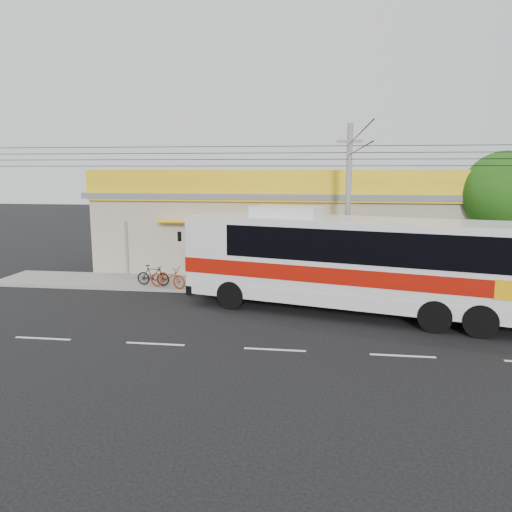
# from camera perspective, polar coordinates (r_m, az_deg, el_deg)

# --- Properties ---
(ground) EXTENTS (120.00, 120.00, 0.00)m
(ground) POSITION_cam_1_polar(r_m,az_deg,el_deg) (18.69, 2.92, -7.98)
(ground) COLOR black
(ground) RESTS_ON ground
(sidewalk) EXTENTS (30.00, 3.20, 0.15)m
(sidewalk) POSITION_cam_1_polar(r_m,az_deg,el_deg) (24.44, 4.12, -3.52)
(sidewalk) COLOR gray
(sidewalk) RESTS_ON ground
(lane_markings) EXTENTS (50.00, 0.12, 0.01)m
(lane_markings) POSITION_cam_1_polar(r_m,az_deg,el_deg) (16.34, 2.16, -10.66)
(lane_markings) COLOR silver
(lane_markings) RESTS_ON ground
(storefront_building) EXTENTS (22.60, 9.20, 5.70)m
(storefront_building) POSITION_cam_1_polar(r_m,az_deg,el_deg) (29.51, 4.85, 3.18)
(storefront_building) COLOR #AB9E89
(storefront_building) RESTS_ON ground
(coach_bus) EXTENTS (14.00, 6.25, 4.23)m
(coach_bus) POSITION_cam_1_polar(r_m,az_deg,el_deg) (20.10, 11.75, -0.26)
(coach_bus) COLOR silver
(coach_bus) RESTS_ON ground
(motorbike_red) EXTENTS (2.03, 1.18, 1.01)m
(motorbike_red) POSITION_cam_1_polar(r_m,az_deg,el_deg) (24.13, -10.05, -2.41)
(motorbike_red) COLOR maroon
(motorbike_red) RESTS_ON sidewalk
(motorbike_dark) EXTENTS (1.71, 0.63, 1.00)m
(motorbike_dark) POSITION_cam_1_polar(r_m,az_deg,el_deg) (24.73, -11.68, -2.17)
(motorbike_dark) COLOR black
(motorbike_dark) RESTS_ON sidewalk
(utility_pole) EXTENTS (34.00, 14.00, 7.71)m
(utility_pole) POSITION_cam_1_polar(r_m,az_deg,el_deg) (22.74, 10.64, 11.30)
(utility_pole) COLOR slate
(utility_pole) RESTS_ON ground
(tree_near) EXTENTS (3.99, 3.99, 6.61)m
(tree_near) POSITION_cam_1_polar(r_m,az_deg,el_deg) (26.71, 26.84, 6.13)
(tree_near) COLOR #362015
(tree_near) RESTS_ON ground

